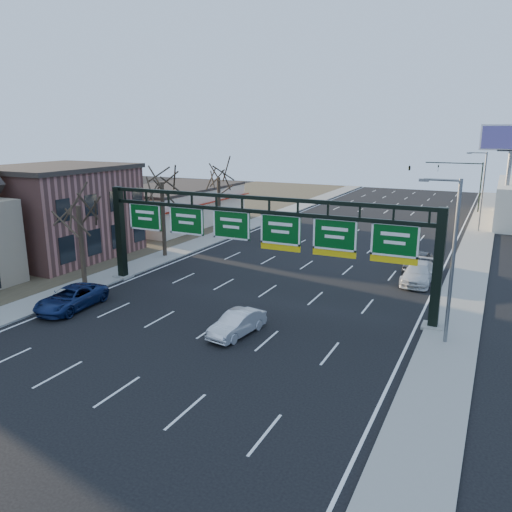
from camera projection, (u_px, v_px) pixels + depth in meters
The scene contains 20 objects.
ground at pixel (192, 342), 27.59m from camera, with size 160.00×160.00×0.00m, color black.
sidewalk_left at pixel (195, 245), 50.44m from camera, with size 3.00×120.00×0.12m, color gray.
sidewalk_right at pixel (467, 277), 39.48m from camera, with size 3.00×120.00×0.12m, color gray.
dirt_strip_left at pixel (103, 234), 55.68m from camera, with size 21.00×120.00×0.06m, color #473D2B.
lane_markings at pixel (314, 260), 44.98m from camera, with size 21.60×120.00×0.01m, color white.
sign_gantry at pixel (258, 234), 33.34m from camera, with size 24.60×1.20×7.20m.
brick_block at pixel (58, 212), 45.34m from camera, with size 10.40×12.40×8.30m.
cream_strip at pixel (175, 205), 61.42m from camera, with size 10.90×18.40×4.70m.
tree_gantry at pixel (77, 191), 35.66m from camera, with size 3.60×3.60×8.48m.
tree_mid at pixel (161, 171), 44.17m from camera, with size 3.60×3.60×9.24m.
tree_far at pixel (218, 167), 52.96m from camera, with size 3.60×3.60×8.86m.
streetlight_near at pixel (451, 254), 26.21m from camera, with size 2.15×0.22×9.00m.
streetlight_far at pixel (482, 188), 55.77m from camera, with size 2.15×0.22×9.00m.
billboard_right at pixel (511, 150), 58.03m from camera, with size 7.00×0.50×12.00m.
traffic_signal_mast at pixel (436, 172), 71.61m from camera, with size 10.16×0.54×7.00m.
car_blue_suv at pixel (71, 298), 32.56m from camera, with size 2.41×5.23×1.45m, color navy.
car_silver_sedan at pixel (237, 324), 28.42m from camera, with size 1.43×4.09×1.35m, color silver.
car_white_wagon at pixel (418, 273), 38.11m from camera, with size 2.13×5.23×1.52m, color silver.
car_grey_far at pixel (418, 261), 41.26m from camera, with size 1.90×4.72×1.61m, color #414346.
car_silver_distant at pixel (281, 233), 52.79m from camera, with size 1.65×4.73×1.56m, color silver.
Camera 1 is at (14.50, -21.35, 11.43)m, focal length 35.00 mm.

